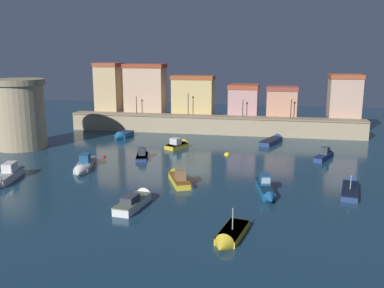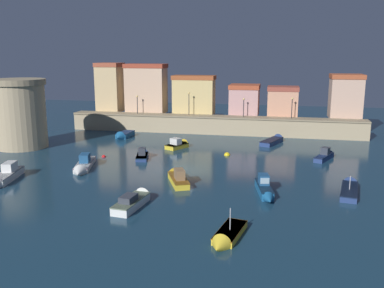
% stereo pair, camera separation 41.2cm
% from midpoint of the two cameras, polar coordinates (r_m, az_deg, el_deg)
% --- Properties ---
extents(ground_plane, '(129.12, 129.12, 0.00)m').
position_cam_midpoint_polar(ground_plane, '(48.87, -1.65, -3.46)').
color(ground_plane, '#19384C').
extents(quay_wall, '(48.95, 2.99, 2.98)m').
position_cam_midpoint_polar(quay_wall, '(70.48, 2.59, 2.64)').
color(quay_wall, tan).
rests_on(quay_wall, ground).
extents(old_town_backdrop, '(45.44, 5.21, 8.74)m').
position_cam_midpoint_polar(old_town_backdrop, '(73.39, 2.13, 6.85)').
color(old_town_backdrop, tan).
rests_on(old_town_backdrop, ground).
extents(fortress_tower, '(7.51, 7.51, 9.69)m').
position_cam_midpoint_polar(fortress_tower, '(64.08, -22.48, 3.84)').
color(fortress_tower, tan).
rests_on(fortress_tower, ground).
extents(quay_lamp_0, '(0.32, 0.32, 3.14)m').
position_cam_midpoint_polar(quay_lamp_0, '(73.18, -7.69, 5.74)').
color(quay_lamp_0, black).
rests_on(quay_lamp_0, quay_wall).
extents(quay_lamp_1, '(0.32, 0.32, 3.86)m').
position_cam_midpoint_polar(quay_lamp_1, '(70.68, -0.69, 5.96)').
color(quay_lamp_1, black).
rests_on(quay_lamp_1, quay_wall).
extents(quay_lamp_2, '(0.32, 0.32, 3.06)m').
position_cam_midpoint_polar(quay_lamp_2, '(69.38, 6.73, 5.38)').
color(quay_lamp_2, black).
rests_on(quay_lamp_2, quay_wall).
extents(quay_lamp_3, '(0.32, 0.32, 3.32)m').
position_cam_midpoint_polar(quay_lamp_3, '(69.15, 13.10, 5.25)').
color(quay_lamp_3, black).
rests_on(quay_lamp_3, quay_wall).
extents(moored_boat_0, '(2.15, 6.21, 1.64)m').
position_cam_midpoint_polar(moored_boat_0, '(38.03, -7.81, -7.48)').
color(moored_boat_0, white).
rests_on(moored_boat_0, ground).
extents(moored_boat_1, '(1.97, 4.92, 1.64)m').
position_cam_midpoint_polar(moored_boat_1, '(67.68, -9.55, 1.16)').
color(moored_boat_1, '#195689').
rests_on(moored_boat_1, ground).
extents(moored_boat_2, '(2.57, 6.91, 2.31)m').
position_cam_midpoint_polar(moored_boat_2, '(44.20, 20.36, -5.52)').
color(moored_boat_2, navy).
rests_on(moored_boat_2, ground).
extents(moored_boat_3, '(2.41, 5.44, 2.64)m').
position_cam_midpoint_polar(moored_boat_3, '(30.96, 4.59, -12.49)').
color(moored_boat_3, gold).
rests_on(moored_boat_3, ground).
extents(moored_boat_4, '(2.46, 5.01, 1.81)m').
position_cam_midpoint_polar(moored_boat_4, '(54.84, -6.92, -1.42)').
color(moored_boat_4, navy).
rests_on(moored_boat_4, ground).
extents(moored_boat_5, '(3.43, 4.44, 1.97)m').
position_cam_midpoint_polar(moored_boat_5, '(59.95, -1.92, -0.07)').
color(moored_boat_5, gold).
rests_on(moored_boat_5, ground).
extents(moored_boat_6, '(2.30, 6.24, 1.89)m').
position_cam_midpoint_polar(moored_boat_6, '(40.76, 9.69, -6.02)').
color(moored_boat_6, '#195689').
rests_on(moored_boat_6, ground).
extents(moored_boat_7, '(3.55, 7.56, 2.02)m').
position_cam_midpoint_polar(moored_boat_7, '(50.43, -14.69, -2.87)').
color(moored_boat_7, silver).
rests_on(moored_boat_7, ground).
extents(moored_boat_8, '(3.30, 5.52, 1.75)m').
position_cam_midpoint_polar(moored_boat_8, '(56.37, 17.42, -1.42)').
color(moored_boat_8, navy).
rests_on(moored_boat_8, ground).
extents(moored_boat_9, '(3.87, 6.75, 1.51)m').
position_cam_midpoint_polar(moored_boat_9, '(64.58, 10.83, 0.52)').
color(moored_boat_9, navy).
rests_on(moored_boat_9, ground).
extents(moored_boat_10, '(3.83, 6.19, 2.04)m').
position_cam_midpoint_polar(moored_boat_10, '(44.25, -2.19, -4.48)').
color(moored_boat_10, gold).
rests_on(moored_boat_10, ground).
extents(moored_boat_11, '(2.96, 7.20, 2.04)m').
position_cam_midpoint_polar(moored_boat_11, '(48.24, -24.25, -4.11)').
color(moored_boat_11, silver).
rests_on(moored_boat_11, ground).
extents(mooring_buoy_0, '(0.54, 0.54, 0.54)m').
position_cam_midpoint_polar(mooring_buoy_0, '(55.81, -12.06, -1.75)').
color(mooring_buoy_0, red).
rests_on(mooring_buoy_0, ground).
extents(mooring_buoy_1, '(0.80, 0.80, 0.80)m').
position_cam_midpoint_polar(mooring_buoy_1, '(55.76, 4.54, -1.52)').
color(mooring_buoy_1, yellow).
rests_on(mooring_buoy_1, ground).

